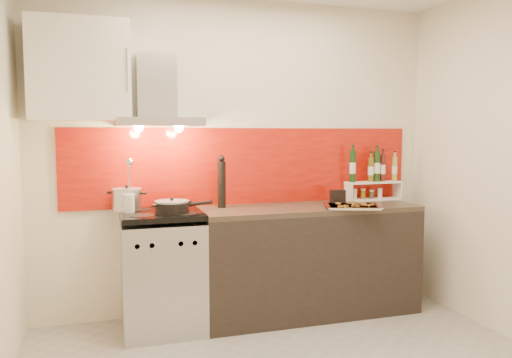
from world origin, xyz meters
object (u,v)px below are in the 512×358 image
object	(u,v)px
range_stove	(162,273)
counter	(308,260)
saute_pan	(173,206)
stock_pot	(127,199)
baking_tray	(352,206)
pepper_mill	(222,182)

from	to	relation	value
range_stove	counter	bearing A→B (deg)	0.23
range_stove	saute_pan	size ratio (longest dim) A/B	1.97
range_stove	stock_pot	world-z (taller)	stock_pot
stock_pot	saute_pan	bearing A→B (deg)	-36.20
counter	baking_tray	xyz separation A→B (m)	(0.29, -0.20, 0.47)
stock_pot	pepper_mill	size ratio (longest dim) A/B	0.54
stock_pot	pepper_mill	distance (m)	0.75
stock_pot	pepper_mill	world-z (taller)	pepper_mill
stock_pot	baking_tray	bearing A→B (deg)	-11.76
saute_pan	pepper_mill	bearing A→B (deg)	26.11
range_stove	stock_pot	bearing A→B (deg)	146.35
counter	baking_tray	bearing A→B (deg)	-35.06
counter	pepper_mill	xyz separation A→B (m)	(-0.70, 0.13, 0.65)
pepper_mill	counter	bearing A→B (deg)	-10.30
counter	saute_pan	world-z (taller)	saute_pan
stock_pot	saute_pan	world-z (taller)	stock_pot
stock_pot	baking_tray	size ratio (longest dim) A/B	0.45
pepper_mill	baking_tray	xyz separation A→B (m)	(0.99, -0.33, -0.19)
baking_tray	saute_pan	bearing A→B (deg)	174.88
stock_pot	pepper_mill	xyz separation A→B (m)	(0.74, -0.03, 0.11)
counter	saute_pan	bearing A→B (deg)	-176.06
counter	pepper_mill	bearing A→B (deg)	169.70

